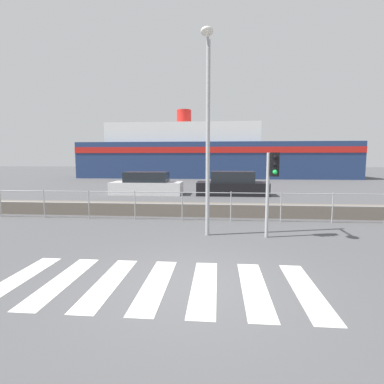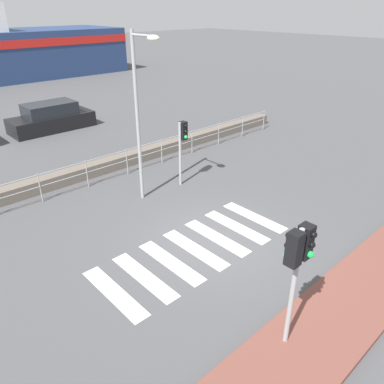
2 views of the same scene
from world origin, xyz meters
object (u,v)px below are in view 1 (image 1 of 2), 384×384
traffic_light_far (272,176)px  ferry_boat (209,155)px  streetlamp (208,114)px  parked_car_black (232,185)px  parked_car_white (147,185)px

traffic_light_far → ferry_boat: ferry_boat is taller
streetlamp → parked_car_black: (1.21, 10.48, -2.92)m
traffic_light_far → parked_car_black: traffic_light_far is taller
streetlamp → ferry_boat: size_ratio=0.17×
parked_car_white → parked_car_black: 5.53m
parked_car_white → parked_car_black: (5.53, -0.00, 0.02)m
streetlamp → ferry_boat: 29.30m
streetlamp → parked_car_white: 11.71m
traffic_light_far → ferry_boat: size_ratio=0.08×
ferry_boat → parked_car_black: (2.11, -18.80, -2.13)m
traffic_light_far → parked_car_white: bearing=120.9°
streetlamp → parked_car_black: bearing=83.4°
traffic_light_far → ferry_boat: bearing=95.4°
traffic_light_far → parked_car_black: bearing=93.6°
ferry_boat → parked_car_white: (-3.42, -18.80, -2.16)m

